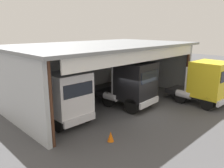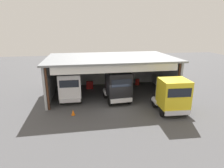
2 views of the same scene
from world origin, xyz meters
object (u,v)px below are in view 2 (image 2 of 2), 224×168
at_px(truck_white_center_left_bay, 70,87).
at_px(oil_drum, 137,82).
at_px(truck_black_center_bay, 118,86).
at_px(truck_yellow_left_bay, 172,95).
at_px(tool_cart, 90,85).
at_px(traffic_cone, 73,112).

height_order(truck_white_center_left_bay, oil_drum, truck_white_center_left_bay).
bearing_deg(truck_black_center_bay, truck_yellow_left_bay, 138.21).
distance_m(truck_white_center_left_bay, tool_cart, 5.10).
height_order(truck_yellow_left_bay, traffic_cone, truck_yellow_left_bay).
bearing_deg(truck_white_center_left_bay, traffic_cone, 96.25).
height_order(truck_white_center_left_bay, traffic_cone, truck_white_center_left_bay).
distance_m(truck_white_center_left_bay, oil_drum, 10.69).
bearing_deg(truck_black_center_bay, traffic_cone, 24.24).
distance_m(tool_cart, traffic_cone, 8.28).
relative_size(truck_yellow_left_bay, traffic_cone, 8.53).
height_order(tool_cart, traffic_cone, tool_cart).
bearing_deg(truck_yellow_left_bay, truck_black_center_bay, -35.13).
height_order(truck_black_center_bay, tool_cart, truck_black_center_bay).
relative_size(tool_cart, traffic_cone, 1.79).
relative_size(truck_white_center_left_bay, traffic_cone, 8.56).
bearing_deg(truck_black_center_bay, oil_drum, -128.37).
height_order(truck_yellow_left_bay, oil_drum, truck_yellow_left_bay).
bearing_deg(traffic_cone, truck_white_center_left_bay, 95.42).
relative_size(truck_yellow_left_bay, tool_cart, 4.78).
bearing_deg(tool_cart, truck_yellow_left_bay, -50.38).
bearing_deg(truck_white_center_left_bay, truck_yellow_left_bay, 155.33).
bearing_deg(oil_drum, traffic_cone, -136.25).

